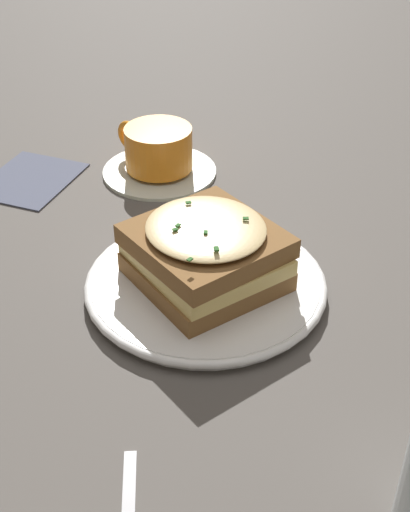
# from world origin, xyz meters

# --- Properties ---
(ground_plane) EXTENTS (2.40, 2.40, 0.00)m
(ground_plane) POSITION_xyz_m (0.00, 0.00, 0.00)
(ground_plane) COLOR #514C47
(dinner_plate) EXTENTS (0.23, 0.23, 0.01)m
(dinner_plate) POSITION_xyz_m (0.01, 0.00, 0.01)
(dinner_plate) COLOR white
(dinner_plate) RESTS_ON ground_plane
(sandwich) EXTENTS (0.16, 0.16, 0.06)m
(sandwich) POSITION_xyz_m (0.01, -0.00, 0.04)
(sandwich) COLOR brown
(sandwich) RESTS_ON dinner_plate
(teacup_with_saucer) EXTENTS (0.14, 0.14, 0.06)m
(teacup_with_saucer) POSITION_xyz_m (0.18, 0.16, 0.02)
(teacup_with_saucer) COLOR silver
(teacup_with_saucer) RESTS_ON ground_plane
(napkin) EXTENTS (0.13, 0.11, 0.00)m
(napkin) POSITION_xyz_m (0.09, 0.29, 0.00)
(napkin) COLOR #4C5166
(napkin) RESTS_ON ground_plane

